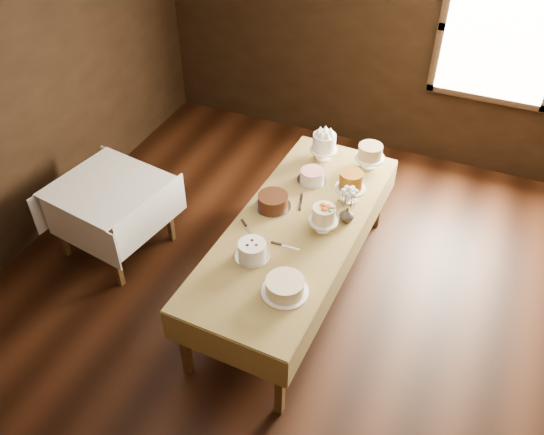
% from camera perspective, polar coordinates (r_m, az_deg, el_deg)
% --- Properties ---
extents(floor, '(5.00, 6.00, 0.01)m').
position_cam_1_polar(floor, '(5.08, -0.90, -9.51)').
color(floor, black).
rests_on(floor, ground).
extents(wall_back, '(5.00, 0.02, 2.80)m').
position_cam_1_polar(wall_back, '(6.61, 10.13, 17.79)').
color(wall_back, black).
rests_on(wall_back, ground).
extents(window, '(1.10, 0.05, 1.30)m').
position_cam_1_polar(window, '(6.33, 22.02, 16.50)').
color(window, '#FFEABF').
rests_on(window, wall_back).
extents(display_table, '(1.09, 2.57, 0.78)m').
position_cam_1_polar(display_table, '(4.77, 2.47, -1.22)').
color(display_table, '#482E15').
rests_on(display_table, ground).
extents(side_table, '(1.04, 1.04, 0.77)m').
position_cam_1_polar(side_table, '(5.43, -16.08, 2.37)').
color(side_table, '#482E15').
rests_on(side_table, ground).
extents(cake_meringue, '(0.26, 0.26, 0.28)m').
position_cam_1_polar(cake_meringue, '(5.43, 5.21, 7.00)').
color(cake_meringue, white).
rests_on(cake_meringue, display_table).
extents(cake_speckled, '(0.28, 0.28, 0.25)m').
position_cam_1_polar(cake_speckled, '(5.38, 9.73, 5.97)').
color(cake_speckled, white).
rests_on(cake_speckled, display_table).
extents(cake_lattice, '(0.29, 0.29, 0.10)m').
position_cam_1_polar(cake_lattice, '(5.17, 4.04, 4.12)').
color(cake_lattice, silver).
rests_on(cake_lattice, display_table).
extents(cake_caramel, '(0.27, 0.27, 0.31)m').
position_cam_1_polar(cake_caramel, '(4.93, 7.82, 2.93)').
color(cake_caramel, white).
rests_on(cake_caramel, display_table).
extents(cake_chocolate, '(0.37, 0.37, 0.12)m').
position_cam_1_polar(cake_chocolate, '(4.86, 0.09, 1.60)').
color(cake_chocolate, silver).
rests_on(cake_chocolate, display_table).
extents(cake_flowers, '(0.24, 0.24, 0.25)m').
position_cam_1_polar(cake_flowers, '(4.62, 5.17, -0.25)').
color(cake_flowers, white).
rests_on(cake_flowers, display_table).
extents(cake_swirl, '(0.28, 0.28, 0.14)m').
position_cam_1_polar(cake_swirl, '(4.40, -2.00, -3.34)').
color(cake_swirl, silver).
rests_on(cake_swirl, display_table).
extents(cake_cream, '(0.40, 0.40, 0.12)m').
position_cam_1_polar(cake_cream, '(4.15, 1.31, -6.95)').
color(cake_cream, white).
rests_on(cake_cream, display_table).
extents(cake_server_a, '(0.24, 0.04, 0.01)m').
position_cam_1_polar(cake_server_a, '(4.52, 1.86, -2.99)').
color(cake_server_a, silver).
rests_on(cake_server_a, display_table).
extents(cake_server_c, '(0.09, 0.24, 0.01)m').
position_cam_1_polar(cake_server_c, '(4.99, 2.94, 1.92)').
color(cake_server_c, silver).
rests_on(cake_server_c, display_table).
extents(cake_server_d, '(0.12, 0.23, 0.01)m').
position_cam_1_polar(cake_server_d, '(4.82, 6.73, 0.05)').
color(cake_server_d, silver).
rests_on(cake_server_d, display_table).
extents(cake_server_e, '(0.20, 0.18, 0.01)m').
position_cam_1_polar(cake_server_e, '(4.65, -2.24, -1.42)').
color(cake_server_e, silver).
rests_on(cake_server_e, display_table).
extents(flower_vase, '(0.15, 0.15, 0.13)m').
position_cam_1_polar(flower_vase, '(4.76, 7.51, 0.28)').
color(flower_vase, '#2D2823').
rests_on(flower_vase, display_table).
extents(flower_bouquet, '(0.14, 0.14, 0.20)m').
position_cam_1_polar(flower_bouquet, '(4.64, 7.70, 2.02)').
color(flower_bouquet, white).
rests_on(flower_bouquet, flower_vase).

